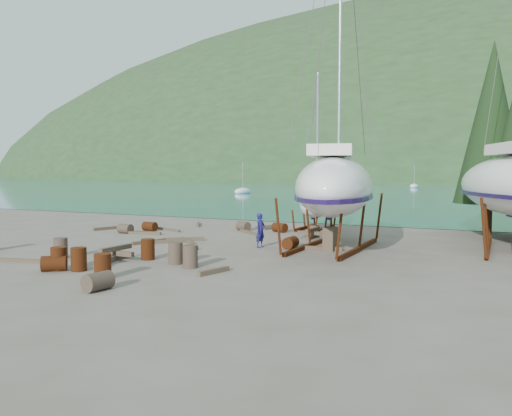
% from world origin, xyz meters
% --- Properties ---
extents(ground, '(600.00, 600.00, 0.00)m').
position_xyz_m(ground, '(0.00, 0.00, 0.00)').
color(ground, '#5A5247').
rests_on(ground, ground).
extents(bay_water, '(700.00, 700.00, 0.00)m').
position_xyz_m(bay_water, '(0.00, 315.00, 0.01)').
color(bay_water, teal).
rests_on(bay_water, ground).
extents(far_hill, '(800.00, 360.00, 110.00)m').
position_xyz_m(far_hill, '(0.00, 320.00, 0.00)').
color(far_hill, '#21361B').
rests_on(far_hill, ground).
extents(far_house_left, '(6.60, 5.60, 5.60)m').
position_xyz_m(far_house_left, '(-60.00, 190.00, 2.92)').
color(far_house_left, beige).
rests_on(far_house_left, ground).
extents(far_house_center, '(6.60, 5.60, 5.60)m').
position_xyz_m(far_house_center, '(-20.00, 190.00, 2.92)').
color(far_house_center, beige).
rests_on(far_house_center, ground).
extents(cypress_back_left, '(4.14, 4.14, 11.50)m').
position_xyz_m(cypress_back_left, '(11.00, 14.00, 6.66)').
color(cypress_back_left, black).
rests_on(cypress_back_left, ground).
extents(moored_boat_left, '(2.00, 5.00, 6.05)m').
position_xyz_m(moored_boat_left, '(-30.00, 60.00, 0.39)').
color(moored_boat_left, white).
rests_on(moored_boat_left, ground).
extents(moored_boat_mid, '(2.00, 5.00, 6.05)m').
position_xyz_m(moored_boat_mid, '(10.00, 80.00, 0.39)').
color(moored_boat_mid, white).
rests_on(moored_boat_mid, ground).
extents(moored_boat_far, '(2.00, 5.00, 6.05)m').
position_xyz_m(moored_boat_far, '(-8.00, 110.00, 0.39)').
color(moored_boat_far, white).
rests_on(moored_boat_far, ground).
extents(large_sailboat_near, '(6.42, 12.55, 18.99)m').
position_xyz_m(large_sailboat_near, '(4.46, 3.98, 3.06)').
color(large_sailboat_near, white).
rests_on(large_sailboat_near, ground).
extents(small_sailboat_shore, '(3.81, 6.58, 10.05)m').
position_xyz_m(small_sailboat_shore, '(0.90, 11.30, 1.66)').
color(small_sailboat_shore, white).
rests_on(small_sailboat_shore, ground).
extents(worker, '(0.51, 0.68, 1.68)m').
position_xyz_m(worker, '(1.07, 2.84, 0.84)').
color(worker, '#161356').
rests_on(worker, ground).
extents(drum_1, '(0.68, 0.94, 0.58)m').
position_xyz_m(drum_1, '(0.47, -7.53, 0.29)').
color(drum_1, '#2D2823').
rests_on(drum_1, ground).
extents(drum_2, '(0.92, 0.64, 0.58)m').
position_xyz_m(drum_2, '(-8.26, 6.07, 0.29)').
color(drum_2, '#53260E').
rests_on(drum_2, ground).
extents(drum_3, '(0.58, 0.58, 0.88)m').
position_xyz_m(drum_3, '(-0.64, -6.14, 0.44)').
color(drum_3, '#53260E').
rests_on(drum_3, ground).
extents(drum_4, '(1.02, 0.82, 0.58)m').
position_xyz_m(drum_4, '(-0.62, 9.11, 0.29)').
color(drum_4, '#53260E').
rests_on(drum_4, ground).
extents(drum_5, '(0.58, 0.58, 0.88)m').
position_xyz_m(drum_5, '(0.93, -3.11, 0.44)').
color(drum_5, '#2D2823').
rests_on(drum_5, ground).
extents(drum_6, '(0.59, 0.89, 0.58)m').
position_xyz_m(drum_6, '(2.54, 3.16, 0.29)').
color(drum_6, '#53260E').
rests_on(drum_6, ground).
extents(drum_9, '(1.04, 0.89, 0.58)m').
position_xyz_m(drum_9, '(-3.03, 8.85, 0.29)').
color(drum_9, '#2D2823').
rests_on(drum_9, ground).
extents(drum_10, '(0.58, 0.58, 0.88)m').
position_xyz_m(drum_10, '(-2.47, -5.46, 0.44)').
color(drum_10, '#53260E').
rests_on(drum_10, ground).
extents(drum_11, '(0.82, 1.01, 0.58)m').
position_xyz_m(drum_11, '(3.13, 7.22, 0.29)').
color(drum_11, '#2D2823').
rests_on(drum_11, ground).
extents(drum_12, '(1.05, 1.01, 0.58)m').
position_xyz_m(drum_12, '(-3.25, -5.91, 0.29)').
color(drum_12, '#53260E').
rests_on(drum_12, ground).
extents(drum_13, '(0.58, 0.58, 0.88)m').
position_xyz_m(drum_13, '(-3.22, -5.72, 0.44)').
color(drum_13, '#53260E').
rests_on(drum_13, ground).
extents(drum_14, '(0.58, 0.58, 0.88)m').
position_xyz_m(drum_14, '(-1.70, -2.37, 0.44)').
color(drum_14, '#53260E').
rests_on(drum_14, ground).
extents(drum_15, '(0.93, 0.65, 0.58)m').
position_xyz_m(drum_15, '(-8.78, 4.39, 0.29)').
color(drum_15, '#2D2823').
rests_on(drum_15, ground).
extents(drum_16, '(0.58, 0.58, 0.88)m').
position_xyz_m(drum_16, '(-5.26, -3.76, 0.44)').
color(drum_16, '#2D2823').
rests_on(drum_16, ground).
extents(drum_17, '(0.58, 0.58, 0.88)m').
position_xyz_m(drum_17, '(-0.04, -2.71, 0.44)').
color(drum_17, '#2D2823').
rests_on(drum_17, ground).
extents(timber_0, '(1.46, 2.27, 0.14)m').
position_xyz_m(timber_0, '(-7.35, 10.27, 0.07)').
color(timber_0, brown).
rests_on(timber_0, ground).
extents(timber_1, '(1.77, 0.56, 0.19)m').
position_xyz_m(timber_1, '(4.15, 3.32, 0.10)').
color(timber_1, brown).
rests_on(timber_1, ground).
extents(timber_2, '(0.89, 2.50, 0.19)m').
position_xyz_m(timber_2, '(-11.11, 5.71, 0.09)').
color(timber_2, brown).
rests_on(timber_2, ground).
extents(timber_3, '(3.16, 0.85, 0.15)m').
position_xyz_m(timber_3, '(-5.90, -5.18, 0.07)').
color(timber_3, brown).
rests_on(timber_3, ground).
extents(timber_4, '(0.78, 1.89, 0.17)m').
position_xyz_m(timber_4, '(-4.78, 1.52, 0.09)').
color(timber_4, brown).
rests_on(timber_4, ground).
extents(timber_5, '(0.58, 2.88, 0.16)m').
position_xyz_m(timber_5, '(-1.18, -0.49, 0.08)').
color(timber_5, brown).
rests_on(timber_5, ground).
extents(timber_6, '(0.70, 1.58, 0.19)m').
position_xyz_m(timber_6, '(-1.74, 10.48, 0.10)').
color(timber_6, brown).
rests_on(timber_6, ground).
extents(timber_7, '(0.53, 1.50, 0.17)m').
position_xyz_m(timber_7, '(2.32, -3.67, 0.09)').
color(timber_7, brown).
rests_on(timber_7, ground).
extents(timber_8, '(1.92, 1.41, 0.19)m').
position_xyz_m(timber_8, '(-3.66, 3.12, 0.09)').
color(timber_8, brown).
rests_on(timber_8, ground).
extents(timber_9, '(1.18, 2.56, 0.15)m').
position_xyz_m(timber_9, '(-2.30, 11.49, 0.08)').
color(timber_9, brown).
rests_on(timber_9, ground).
extents(timber_10, '(2.31, 1.96, 0.16)m').
position_xyz_m(timber_10, '(-1.83, 7.45, 0.08)').
color(timber_10, brown).
rests_on(timber_10, ground).
extents(timber_11, '(1.69, 1.53, 0.15)m').
position_xyz_m(timber_11, '(-3.30, 2.88, 0.08)').
color(timber_11, brown).
rests_on(timber_11, ground).
extents(timber_12, '(1.83, 1.82, 0.17)m').
position_xyz_m(timber_12, '(-4.00, 2.04, 0.08)').
color(timber_12, brown).
rests_on(timber_12, ground).
extents(timber_15, '(2.37, 1.01, 0.15)m').
position_xyz_m(timber_15, '(-7.30, 6.71, 0.07)').
color(timber_15, brown).
rests_on(timber_15, ground).
extents(timber_16, '(1.34, 2.42, 0.23)m').
position_xyz_m(timber_16, '(-2.47, -4.00, 0.11)').
color(timber_16, brown).
rests_on(timber_16, ground).
extents(timber_17, '(2.05, 0.62, 0.16)m').
position_xyz_m(timber_17, '(-7.38, 4.47, 0.08)').
color(timber_17, brown).
rests_on(timber_17, ground).
extents(timber_pile_fore, '(1.80, 1.80, 0.60)m').
position_xyz_m(timber_pile_fore, '(-2.81, -3.08, 0.30)').
color(timber_pile_fore, brown).
rests_on(timber_pile_fore, ground).
extents(timber_pile_aft, '(1.80, 1.80, 0.60)m').
position_xyz_m(timber_pile_aft, '(2.24, 7.18, 0.30)').
color(timber_pile_aft, brown).
rests_on(timber_pile_aft, ground).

